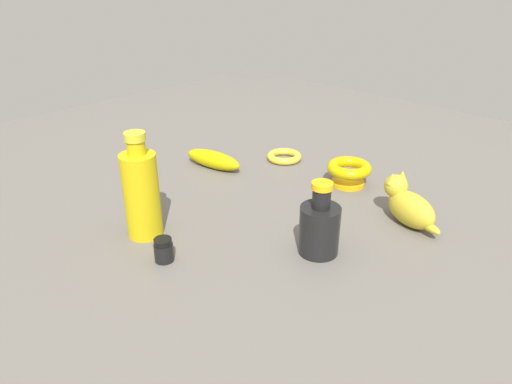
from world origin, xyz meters
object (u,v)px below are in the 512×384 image
object	(u,v)px
cat_figurine	(408,204)
nail_polish_jar	(164,250)
bowl	(349,171)
banana	(213,160)
bottle_tall	(141,193)
bottle_short	(320,227)
bangle	(284,156)

from	to	relation	value
cat_figurine	nail_polish_jar	world-z (taller)	cat_figurine
nail_polish_jar	bowl	bearing A→B (deg)	83.72
banana	cat_figurine	bearing A→B (deg)	179.61
bottle_tall	nail_polish_jar	xyz separation A→B (m)	(0.10, -0.03, -0.07)
banana	cat_figurine	xyz separation A→B (m)	(0.48, 0.08, 0.02)
cat_figurine	bowl	bearing A→B (deg)	159.86
banana	bottle_tall	size ratio (longest dim) A/B	0.79
bottle_short	nail_polish_jar	world-z (taller)	bottle_short
bowl	nail_polish_jar	world-z (taller)	bowl
bottle_short	cat_figurine	bearing A→B (deg)	73.54
banana	bottle_short	bearing A→B (deg)	153.66
bottle_short	cat_figurine	size ratio (longest dim) A/B	0.95
bangle	bowl	bearing A→B (deg)	-3.13
bowl	bangle	bearing A→B (deg)	176.87
banana	cat_figurine	size ratio (longest dim) A/B	1.11
cat_figurine	bangle	bearing A→B (deg)	168.61
bottle_tall	bottle_short	xyz separation A→B (m)	(0.27, 0.18, -0.04)
bangle	nail_polish_jar	bearing A→B (deg)	-72.71
bowl	nail_polish_jar	bearing A→B (deg)	-96.28
cat_figurine	banana	bearing A→B (deg)	-170.06
bottle_short	bangle	bearing A→B (deg)	139.14
bowl	bottle_short	world-z (taller)	bottle_short
bowl	bottle_short	size ratio (longest dim) A/B	0.74
bottle_tall	bottle_short	bearing A→B (deg)	33.45
bowl	nail_polish_jar	distance (m)	0.48
bowl	cat_figurine	distance (m)	0.19
nail_polish_jar	cat_figurine	bearing A→B (deg)	60.29
banana	bowl	world-z (taller)	bowl
bowl	bangle	size ratio (longest dim) A/B	1.13
banana	nail_polish_jar	size ratio (longest dim) A/B	3.75
banana	nail_polish_jar	world-z (taller)	same
bottle_tall	cat_figurine	size ratio (longest dim) A/B	1.41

